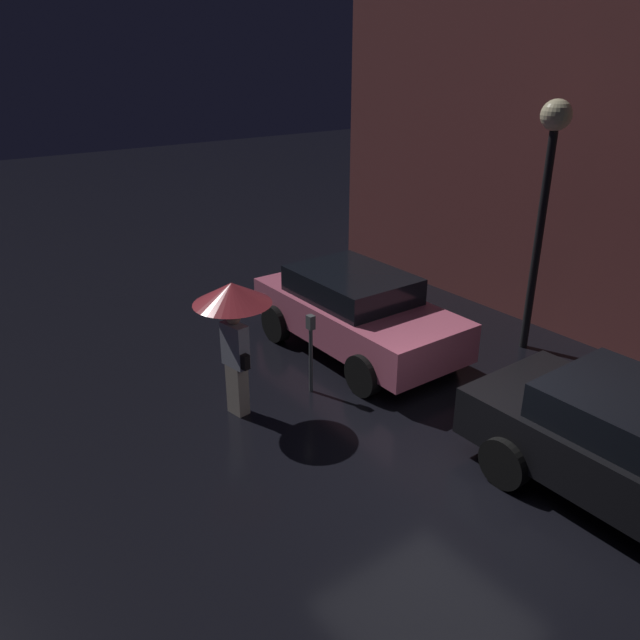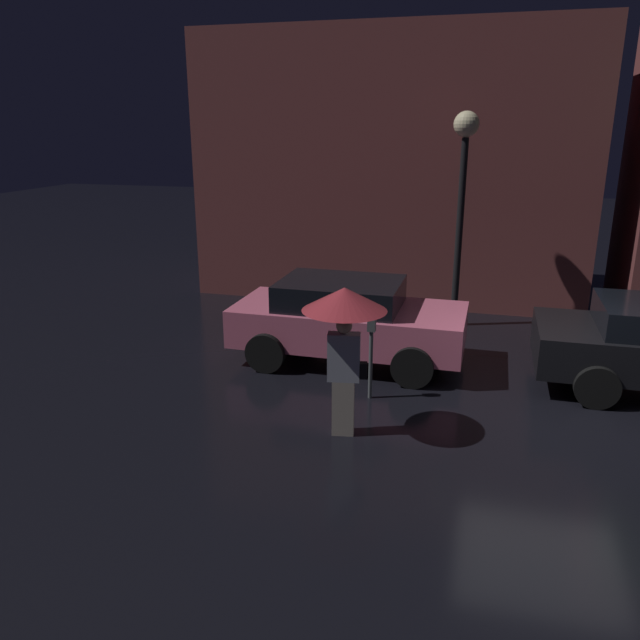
{
  "view_description": "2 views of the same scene",
  "coord_description": "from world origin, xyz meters",
  "px_view_note": "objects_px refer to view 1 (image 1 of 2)",
  "views": [
    {
      "loc": [
        4.28,
        -5.09,
        4.97
      ],
      "look_at": [
        -2.64,
        0.06,
        1.22
      ],
      "focal_mm": 35.0,
      "sensor_mm": 36.0,
      "label": 1
    },
    {
      "loc": [
        -1.15,
        -8.76,
        4.03
      ],
      "look_at": [
        -3.46,
        -0.23,
        1.25
      ],
      "focal_mm": 35.0,
      "sensor_mm": 36.0,
      "label": 2
    }
  ],
  "objects_px": {
    "parked_car_pink": "(356,311)",
    "street_lamp_near": "(549,168)",
    "pedestrian_with_umbrella": "(233,310)",
    "parking_meter": "(311,345)"
  },
  "relations": [
    {
      "from": "parked_car_pink",
      "to": "street_lamp_near",
      "type": "relative_size",
      "value": 0.94
    },
    {
      "from": "pedestrian_with_umbrella",
      "to": "street_lamp_near",
      "type": "relative_size",
      "value": 0.48
    },
    {
      "from": "parked_car_pink",
      "to": "street_lamp_near",
      "type": "xyz_separation_m",
      "value": [
        1.71,
        2.57,
        2.44
      ]
    },
    {
      "from": "parking_meter",
      "to": "street_lamp_near",
      "type": "height_order",
      "value": "street_lamp_near"
    },
    {
      "from": "pedestrian_with_umbrella",
      "to": "parking_meter",
      "type": "height_order",
      "value": "pedestrian_with_umbrella"
    },
    {
      "from": "pedestrian_with_umbrella",
      "to": "parking_meter",
      "type": "relative_size",
      "value": 1.58
    },
    {
      "from": "parked_car_pink",
      "to": "street_lamp_near",
      "type": "bearing_deg",
      "value": 56.84
    },
    {
      "from": "pedestrian_with_umbrella",
      "to": "parking_meter",
      "type": "distance_m",
      "value": 1.5
    },
    {
      "from": "parking_meter",
      "to": "parked_car_pink",
      "type": "bearing_deg",
      "value": 115.44
    },
    {
      "from": "parking_meter",
      "to": "street_lamp_near",
      "type": "bearing_deg",
      "value": 76.1
    }
  ]
}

